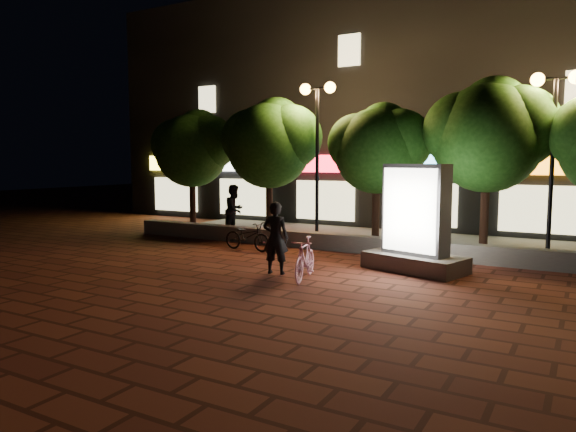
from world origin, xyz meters
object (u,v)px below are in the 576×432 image
Objects in this scene: scooter_pink at (305,259)px; scooter_parked at (247,236)px; tree_far_left at (194,146)px; street_lamp_right at (555,116)px; tree_mid at (379,145)px; rider at (276,238)px; street_lamp_left at (317,121)px; pedestrian at (235,210)px; tree_left at (271,140)px; tree_right at (490,131)px; ad_kiosk at (415,228)px.

scooter_pink is 0.98× the size of scooter_parked.
street_lamp_right is (12.45, -0.26, 0.60)m from tree_far_left.
tree_mid is 5.05m from scooter_parked.
scooter_pink is 0.93× the size of rider.
tree_far_left is 9.91m from scooter_pink.
scooter_pink is at bearing -87.31° from tree_mid.
tree_far_left is 2.77× the size of scooter_parked.
rider is (-5.62, -4.98, -3.02)m from street_lamp_right.
street_lamp_left is 4.34m from pedestrian.
tree_far_left is 3.51m from tree_left.
tree_right is 3.03× the size of scooter_parked.
street_lamp_right reaches higher than rider.
street_lamp_left reaches higher than scooter_pink.
street_lamp_left is 1.04× the size of street_lamp_right.
tree_mid is at bearing -0.00° from tree_far_left.
tree_right is at bearing 70.22° from ad_kiosk.
pedestrian is (-1.98, 2.13, 0.54)m from scooter_parked.
tree_mid is (4.00, -0.00, -0.23)m from tree_left.
street_lamp_left is (5.45, -0.26, 0.74)m from tree_far_left.
scooter_parked is at bearing -58.00° from rider.
rider is (6.83, -5.25, -2.41)m from tree_far_left.
scooter_pink is at bearing -129.74° from ad_kiosk.
tree_right reaches higher than tree_left.
tree_left is 2.92× the size of scooter_parked.
ad_kiosk is at bearing 37.20° from scooter_pink.
scooter_parked is (-3.13, -2.82, -2.78)m from tree_mid.
rider is (-3.98, -5.25, -2.69)m from tree_right.
street_lamp_left is at bearing -83.91° from pedestrian.
street_lamp_left is 1.92× the size of ad_kiosk.
pedestrian is (-1.12, -0.69, -2.46)m from tree_left.
pedestrian is at bearing -175.30° from tree_right.
ad_kiosk is (4.20, -2.95, -2.96)m from street_lamp_left.
street_lamp_right is at bearing -3.04° from tree_mid.
pedestrian is (-3.06, -0.43, -3.05)m from street_lamp_left.
scooter_pink is (-4.69, -5.23, -3.40)m from street_lamp_right.
street_lamp_left reaches higher than tree_right.
tree_left reaches higher than rider.
rider is (-2.82, -2.03, -0.19)m from ad_kiosk.
street_lamp_left is 5.92m from ad_kiosk.
rider is 0.98× the size of pedestrian.
street_lamp_right is at bearing 46.50° from ad_kiosk.
street_lamp_right is 10.49m from pedestrian.
tree_far_left is 0.93× the size of street_lamp_right.
street_lamp_right reaches higher than tree_mid.
street_lamp_right reaches higher than pedestrian.
rider is at bearing -57.66° from tree_left.
tree_left is 2.79× the size of rider.
tree_far_left is 5.50m from street_lamp_left.
tree_right is (7.30, 0.00, 0.12)m from tree_left.
tree_right is 8.84m from pedestrian.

